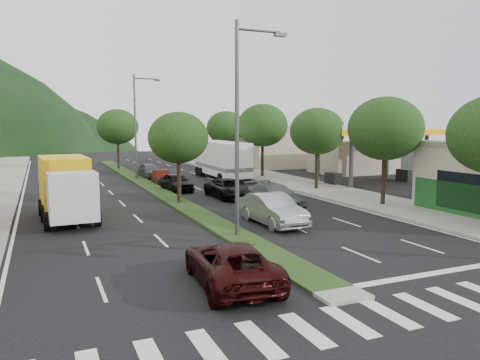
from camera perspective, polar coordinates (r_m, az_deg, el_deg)
name	(u,v)px	position (r m, az deg, el deg)	size (l,w,h in m)	color
ground	(334,292)	(15.62, 11.41, -13.29)	(160.00, 160.00, 0.00)	black
sidewalk_right	(291,182)	(42.85, 6.26, -0.24)	(5.00, 90.00, 0.15)	gray
median	(148,185)	(41.24, -11.19, -0.63)	(1.60, 56.00, 0.12)	#1A3814
crosswalk	(375,316)	(14.14, 16.18, -15.62)	(19.00, 2.20, 0.01)	silver
gas_canopy	(372,132)	(43.70, 15.78, 5.69)	(12.20, 8.20, 5.25)	silver
bldg_right_far	(267,144)	(62.65, 3.34, 4.34)	(10.00, 16.00, 5.20)	beige
tree_r_b	(385,129)	(31.53, 17.30, 6.00)	(4.80, 4.80, 6.94)	black
tree_r_c	(317,131)	(37.98, 9.41, 5.87)	(4.40, 4.40, 6.48)	black
tree_r_d	(263,125)	(46.72, 2.77, 6.66)	(5.00, 5.00, 7.17)	black
tree_r_e	(226,128)	(55.89, -1.74, 6.40)	(4.60, 4.60, 6.71)	black
tree_med_near	(178,138)	(31.20, -7.53, 5.12)	(4.00, 4.00, 6.02)	black
tree_med_far	(118,127)	(56.66, -14.70, 6.30)	(4.80, 4.80, 6.94)	black
streetlight_near	(241,119)	(21.80, 0.13, 7.49)	(2.60, 0.25, 10.00)	#47494C
streetlight_mid	(137,121)	(45.84, -12.41, 7.00)	(2.60, 0.25, 10.00)	#47494C
sedan_silver	(273,209)	(24.93, 4.01, -3.60)	(1.74, 5.00, 1.65)	#A2A4A9
suv_maroon	(231,263)	(15.82, -1.10, -10.14)	(2.39, 5.17, 1.44)	black
car_queue_a	(176,182)	(37.77, -7.76, -0.25)	(1.68, 4.17, 1.42)	black
car_queue_b	(275,196)	(29.82, 4.27, -1.97)	(2.16, 5.32, 1.54)	#4C4D51
car_queue_c	(162,177)	(42.59, -9.55, 0.38)	(1.27, 3.65, 1.20)	#4E120D
car_queue_d	(229,189)	(33.86, -1.37, -1.04)	(2.28, 4.94, 1.37)	black
car_queue_e	(150,170)	(47.43, -10.97, 1.15)	(1.72, 4.26, 1.45)	#4E4E53
box_truck	(66,190)	(27.93, -20.44, -1.19)	(3.06, 7.17, 3.47)	silver
motorhome	(222,159)	(45.56, -2.24, 2.56)	(3.21, 9.51, 3.62)	white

